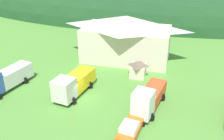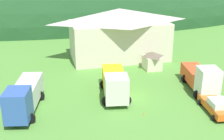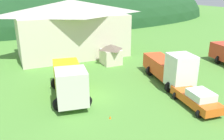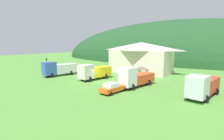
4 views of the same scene
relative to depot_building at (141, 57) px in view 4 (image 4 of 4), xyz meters
name	(u,v)px [view 4 (image 4 of 4)]	position (x,y,z in m)	size (l,w,h in m)	color
ground_plane	(98,81)	(-2.63, -14.88, -4.17)	(200.00, 200.00, 0.00)	#518C38
forested_hill_backdrop	(176,60)	(-2.63, 44.96, -4.17)	(129.77, 60.00, 37.14)	#1E4723
depot_building	(141,57)	(0.00, 0.00, 0.00)	(16.39, 8.80, 8.09)	beige
play_shed_cream	(142,72)	(3.34, -6.30, -2.80)	(2.52, 2.70, 2.66)	beige
box_truck_blue	(59,68)	(-14.32, -15.46, -2.37)	(4.01, 8.71, 3.52)	#3356AD
flatbed_truck_yellow	(94,72)	(-4.34, -14.15, -2.41)	(3.98, 8.00, 3.43)	silver
heavy_rig_white	(135,78)	(6.12, -15.14, -2.42)	(3.89, 8.32, 3.72)	white
tow_truck_silver	(203,85)	(17.02, -15.15, -2.40)	(3.95, 8.69, 3.51)	silver
service_pickup_orange	(113,88)	(4.93, -20.39, -3.34)	(2.72, 5.22, 1.66)	orange
traffic_light_west	(47,64)	(-19.62, -14.94, -1.70)	(0.20, 0.32, 4.01)	#4C4C51
traffic_cone_near_pickup	(85,85)	(-2.49, -19.07, -4.17)	(0.36, 0.36, 0.48)	orange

